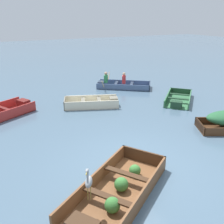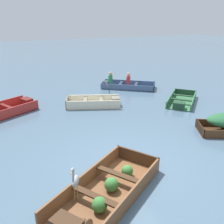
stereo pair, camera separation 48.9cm
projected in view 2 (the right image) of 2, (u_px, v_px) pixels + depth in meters
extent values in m
plane|color=slate|center=(127.00, 168.00, 6.85)|extent=(80.00, 80.00, 0.00)
cube|color=brown|center=(107.00, 195.00, 5.80)|extent=(3.31, 2.79, 0.04)
cube|color=brown|center=(131.00, 198.00, 5.42)|extent=(2.63, 1.75, 0.41)
cube|color=brown|center=(86.00, 179.00, 6.04)|extent=(2.63, 1.75, 0.41)
cube|color=#3F2716|center=(137.00, 158.00, 6.94)|extent=(0.75, 1.10, 0.41)
cube|color=#3F2716|center=(95.00, 196.00, 5.32)|extent=(0.79, 1.08, 0.04)
cube|color=#3F2716|center=(118.00, 174.00, 6.06)|extent=(0.79, 1.08, 0.04)
sphere|color=#387533|center=(100.00, 205.00, 5.22)|extent=(0.34, 0.34, 0.34)
sphere|color=#387533|center=(111.00, 185.00, 5.84)|extent=(0.34, 0.34, 0.34)
sphere|color=#387533|center=(127.00, 171.00, 6.39)|extent=(0.30, 0.30, 0.30)
cube|color=beige|center=(93.00, 106.00, 11.54)|extent=(2.62, 1.78, 0.04)
cube|color=beige|center=(93.00, 99.00, 11.91)|extent=(2.29, 0.92, 0.40)
cube|color=beige|center=(93.00, 105.00, 11.05)|extent=(2.29, 0.92, 0.40)
cube|color=gray|center=(67.00, 102.00, 11.41)|extent=(0.39, 0.92, 0.40)
cube|color=gray|center=(116.00, 101.00, 11.53)|extent=(0.49, 0.53, 0.36)
cube|color=gray|center=(101.00, 100.00, 11.47)|extent=(0.46, 0.86, 0.04)
cube|color=gray|center=(85.00, 100.00, 11.42)|extent=(0.46, 0.86, 0.04)
cube|color=#AD2D28|center=(4.00, 115.00, 9.93)|extent=(2.94, 1.55, 0.42)
cube|color=maroon|center=(27.00, 102.00, 11.32)|extent=(0.57, 0.64, 0.38)
cube|color=maroon|center=(7.00, 106.00, 10.58)|extent=(0.64, 1.04, 0.04)
cube|color=black|center=(200.00, 128.00, 8.90)|extent=(0.51, 0.92, 0.31)
cube|color=#387047|center=(182.00, 102.00, 12.03)|extent=(2.52, 2.46, 0.04)
cube|color=#387047|center=(193.00, 100.00, 11.79)|extent=(1.80, 1.69, 0.32)
cube|color=#387047|center=(171.00, 98.00, 12.16)|extent=(1.80, 1.69, 0.32)
cube|color=#1E3D27|center=(185.00, 93.00, 13.00)|extent=(0.79, 0.84, 0.32)
cube|color=#1E3D27|center=(179.00, 105.00, 11.08)|extent=(0.60, 0.61, 0.29)
cube|color=#1E3D27|center=(181.00, 100.00, 11.64)|extent=(0.80, 0.84, 0.04)
cube|color=#1E3D27|center=(183.00, 95.00, 12.26)|extent=(0.80, 0.84, 0.04)
cube|color=#475B7F|center=(128.00, 88.00, 14.41)|extent=(3.08, 2.71, 0.04)
cube|color=#475B7F|center=(127.00, 88.00, 13.87)|extent=(2.43, 1.84, 0.33)
cube|color=#475B7F|center=(130.00, 83.00, 14.85)|extent=(2.43, 1.84, 0.33)
cube|color=#273246|center=(154.00, 87.00, 14.07)|extent=(0.72, 0.94, 0.33)
cube|color=#273246|center=(106.00, 84.00, 14.61)|extent=(0.59, 0.62, 0.30)
cube|color=#273246|center=(121.00, 83.00, 14.42)|extent=(0.75, 0.92, 0.04)
cube|color=#273246|center=(136.00, 84.00, 14.24)|extent=(0.75, 0.92, 0.04)
cube|color=red|center=(128.00, 80.00, 14.24)|extent=(0.31, 0.33, 0.44)
sphere|color=tan|center=(129.00, 74.00, 14.13)|extent=(0.18, 0.18, 0.18)
cube|color=#338C4C|center=(110.00, 79.00, 14.45)|extent=(0.31, 0.33, 0.44)
sphere|color=tan|center=(110.00, 73.00, 14.33)|extent=(0.18, 0.18, 0.18)
cylinder|color=tan|center=(107.00, 84.00, 13.70)|extent=(0.42, 0.54, 0.55)
cylinder|color=tan|center=(114.00, 77.00, 15.28)|extent=(0.42, 0.54, 0.55)
cylinder|color=olive|center=(77.00, 192.00, 5.04)|extent=(0.02, 0.02, 0.35)
cylinder|color=olive|center=(74.00, 192.00, 5.04)|extent=(0.02, 0.02, 0.35)
ellipsoid|color=#93999E|center=(75.00, 181.00, 4.94)|extent=(0.28, 0.35, 0.18)
cylinder|color=#93999E|center=(73.00, 175.00, 4.75)|extent=(0.10, 0.12, 0.28)
ellipsoid|color=#93999E|center=(72.00, 170.00, 4.66)|extent=(0.11, 0.13, 0.06)
cone|color=gold|center=(71.00, 172.00, 4.59)|extent=(0.07, 0.10, 0.02)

